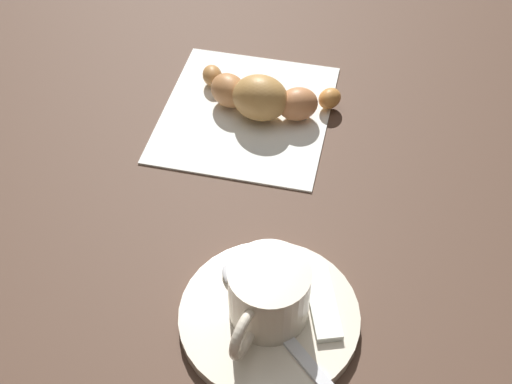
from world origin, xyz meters
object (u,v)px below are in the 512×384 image
(teaspoon, at_px, (261,307))
(croissant, at_px, (262,97))
(napkin, at_px, (246,112))
(espresso_cup, at_px, (268,295))
(sugar_packet, at_px, (322,303))
(saucer, at_px, (269,317))

(teaspoon, distance_m, croissant, 0.23)
(napkin, bearing_deg, espresso_cup, 8.16)
(teaspoon, relative_size, napkin, 0.66)
(sugar_packet, relative_size, croissant, 0.43)
(napkin, bearing_deg, teaspoon, 7.08)
(saucer, distance_m, sugar_packet, 0.04)
(sugar_packet, distance_m, napkin, 0.24)
(teaspoon, relative_size, croissant, 0.80)
(teaspoon, height_order, sugar_packet, teaspoon)
(saucer, distance_m, espresso_cup, 0.03)
(napkin, relative_size, croissant, 1.22)
(saucer, xyz_separation_m, espresso_cup, (0.00, -0.00, 0.03))
(saucer, height_order, croissant, croissant)
(teaspoon, bearing_deg, croissant, -176.84)
(croissant, bearing_deg, napkin, -89.97)
(saucer, height_order, sugar_packet, sugar_packet)
(napkin, bearing_deg, saucer, 8.52)
(espresso_cup, bearing_deg, teaspoon, -124.55)
(saucer, xyz_separation_m, napkin, (-0.23, -0.03, -0.00))
(saucer, height_order, teaspoon, teaspoon)
(espresso_cup, xyz_separation_m, sugar_packet, (-0.01, 0.04, -0.02))
(teaspoon, xyz_separation_m, napkin, (-0.23, -0.03, -0.01))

